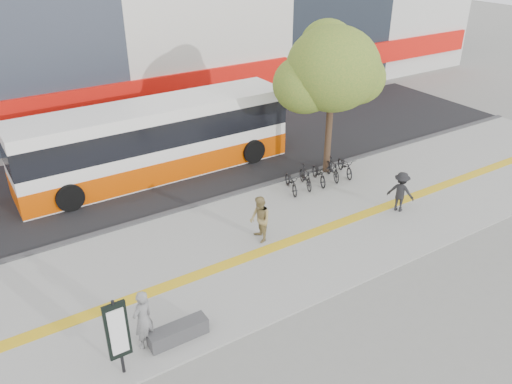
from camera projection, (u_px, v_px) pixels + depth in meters
ground at (240, 284)px, 15.68m from camera, size 120.00×120.00×0.00m
sidewalk at (217, 259)px, 16.78m from camera, size 40.00×7.00×0.08m
tactile_strip at (224, 265)px, 16.39m from camera, size 40.00×0.45×0.01m
street at (134, 174)px, 22.38m from camera, size 40.00×8.00×0.06m
curb at (172, 213)px, 19.38m from camera, size 40.00×0.25×0.14m
bench at (178, 332)px, 13.41m from camera, size 1.60×0.45×0.45m
signboard at (118, 332)px, 11.93m from camera, size 0.55×0.10×2.20m
street_tree at (331, 70)px, 20.57m from camera, size 4.40×3.80×6.31m
bus at (156, 142)px, 21.76m from camera, size 11.71×2.78×3.12m
bicycle_row at (319, 173)px, 21.39m from camera, size 3.89×1.65×0.91m
seated_woman at (143, 319)px, 12.94m from camera, size 0.74×0.63×1.71m
pedestrian_tan at (260, 219)px, 17.31m from camera, size 0.77×0.91×1.65m
pedestrian_dark at (401, 192)px, 19.17m from camera, size 1.00×1.17×1.57m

